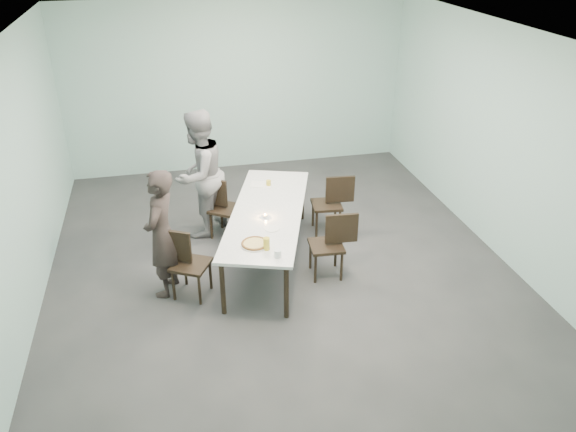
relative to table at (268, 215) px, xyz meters
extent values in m
plane|color=#333335|center=(0.13, -0.13, -0.69)|extent=(7.00, 7.00, 0.00)
cube|color=#A2CCC7|center=(0.13, 3.37, 0.81)|extent=(6.00, 0.02, 3.00)
cube|color=#A2CCC7|center=(0.13, -3.63, 0.81)|extent=(6.00, 0.02, 3.00)
cube|color=#A2CCC7|center=(-2.87, -0.13, 0.81)|extent=(0.02, 7.00, 3.00)
cube|color=#A2CCC7|center=(3.13, -0.13, 0.81)|extent=(0.02, 7.00, 3.00)
cube|color=white|center=(0.13, -0.13, 2.31)|extent=(6.00, 7.00, 0.02)
cube|color=white|center=(0.00, 0.00, 0.04)|extent=(1.68, 2.75, 0.04)
cylinder|color=black|center=(-0.74, -1.04, -0.34)|extent=(0.06, 0.06, 0.71)
cylinder|color=black|center=(0.03, 1.27, -0.34)|extent=(0.06, 0.06, 0.71)
cylinder|color=black|center=(-0.03, -1.27, -0.34)|extent=(0.06, 0.06, 0.71)
cylinder|color=black|center=(0.74, 1.04, -0.34)|extent=(0.06, 0.06, 0.71)
cube|color=black|center=(-1.06, -0.57, -0.26)|extent=(0.57, 0.57, 0.04)
cube|color=black|center=(-1.23, -0.48, -0.02)|extent=(0.39, 0.23, 0.40)
cylinder|color=black|center=(-1.29, -0.64, -0.49)|extent=(0.04, 0.04, 0.41)
cylinder|color=black|center=(-1.13, -0.34, -0.49)|extent=(0.04, 0.04, 0.41)
cylinder|color=black|center=(-0.99, -0.80, -0.49)|extent=(0.04, 0.04, 0.41)
cylinder|color=black|center=(-0.83, -0.51, -0.49)|extent=(0.04, 0.04, 0.41)
cube|color=black|center=(-0.46, 0.79, -0.26)|extent=(0.58, 0.58, 0.04)
cube|color=black|center=(-0.62, 0.89, -0.02)|extent=(0.37, 0.26, 0.40)
cylinder|color=black|center=(-0.69, 0.74, -0.49)|extent=(0.04, 0.04, 0.41)
cylinder|color=black|center=(-0.51, 1.02, -0.49)|extent=(0.04, 0.04, 0.41)
cylinder|color=black|center=(-0.41, 0.55, -0.49)|extent=(0.04, 0.04, 0.41)
cylinder|color=black|center=(-0.22, 0.84, -0.49)|extent=(0.04, 0.04, 0.41)
cube|color=black|center=(0.66, -0.52, -0.26)|extent=(0.45, 0.45, 0.04)
cube|color=black|center=(0.85, -0.53, -0.02)|extent=(0.42, 0.07, 0.40)
cylinder|color=black|center=(0.84, -0.36, -0.49)|extent=(0.04, 0.04, 0.41)
cylinder|color=black|center=(0.82, -0.70, -0.49)|extent=(0.04, 0.04, 0.41)
cylinder|color=black|center=(0.50, -0.33, -0.49)|extent=(0.04, 0.04, 0.41)
cylinder|color=black|center=(0.48, -0.67, -0.49)|extent=(0.04, 0.04, 0.41)
cube|color=black|center=(0.99, 0.60, -0.26)|extent=(0.46, 0.46, 0.04)
cube|color=black|center=(1.18, 0.58, -0.02)|extent=(0.42, 0.08, 0.40)
cylinder|color=black|center=(1.18, 0.75, -0.49)|extent=(0.04, 0.04, 0.41)
cylinder|color=black|center=(1.14, 0.41, -0.49)|extent=(0.04, 0.04, 0.41)
cylinder|color=black|center=(0.84, 0.78, -0.49)|extent=(0.04, 0.04, 0.41)
cylinder|color=black|center=(0.80, 0.44, -0.49)|extent=(0.04, 0.04, 0.41)
imported|color=black|center=(-1.36, -0.43, 0.12)|extent=(0.58, 0.70, 1.63)
imported|color=gray|center=(-0.79, 0.98, 0.24)|extent=(1.13, 1.14, 1.86)
cylinder|color=white|center=(-0.31, -0.82, 0.06)|extent=(0.34, 0.34, 0.01)
cylinder|color=#F2CF89|center=(-0.31, -0.82, 0.08)|extent=(0.30, 0.30, 0.01)
torus|color=brown|center=(-0.31, -0.82, 0.08)|extent=(0.32, 0.32, 0.03)
cylinder|color=white|center=(-0.04, -0.49, 0.06)|extent=(0.18, 0.18, 0.01)
cylinder|color=gold|center=(-0.19, -0.94, 0.13)|extent=(0.08, 0.08, 0.15)
cylinder|color=silver|center=(-0.10, -1.13, 0.10)|extent=(0.08, 0.08, 0.09)
cylinder|color=silver|center=(-0.06, -0.18, 0.07)|extent=(0.06, 0.06, 0.03)
cylinder|color=orange|center=(-0.06, -0.18, 0.10)|extent=(0.04, 0.04, 0.01)
cylinder|color=gold|center=(0.16, 0.76, 0.10)|extent=(0.07, 0.07, 0.08)
cube|color=silver|center=(0.06, 0.82, 0.06)|extent=(0.35, 0.30, 0.01)
camera|label=1|loc=(-1.19, -6.40, 3.45)|focal=35.00mm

